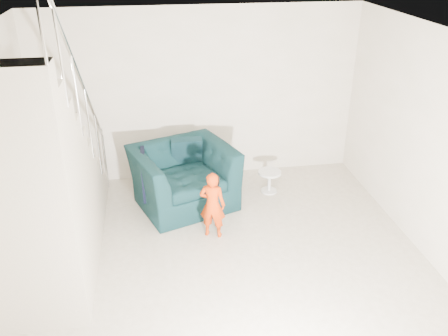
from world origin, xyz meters
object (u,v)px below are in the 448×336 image
at_px(toddler, 212,205).
at_px(staircase, 43,199).
at_px(armchair, 184,177).
at_px(side_table, 269,178).

xyz_separation_m(toddler, staircase, (-1.96, -0.38, 0.48)).
relative_size(armchair, staircase, 0.37).
bearing_deg(side_table, staircase, -154.65).
height_order(armchair, staircase, staircase).
relative_size(side_table, staircase, 0.10).
relative_size(armchair, toddler, 1.46).
distance_m(armchair, side_table, 1.34).
bearing_deg(staircase, armchair, 37.41).
height_order(side_table, staircase, staircase).
distance_m(armchair, staircase, 2.15).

